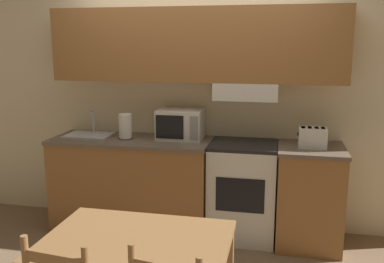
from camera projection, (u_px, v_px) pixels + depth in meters
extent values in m
plane|color=#7F664C|center=(198.00, 221.00, 4.54)|extent=(16.00, 16.00, 0.00)
cube|color=beige|center=(199.00, 101.00, 4.31)|extent=(5.18, 0.05, 2.55)
cube|color=#936033|center=(195.00, 45.00, 4.02)|extent=(2.78, 0.32, 0.69)
cube|color=silver|center=(246.00, 91.00, 4.01)|extent=(0.59, 0.34, 0.16)
cube|color=#936033|center=(132.00, 186.00, 4.29)|extent=(1.55, 0.60, 0.90)
cube|color=brown|center=(131.00, 140.00, 4.20)|extent=(1.57, 0.62, 0.04)
cube|color=#936033|center=(309.00, 198.00, 3.95)|extent=(0.57, 0.60, 0.90)
cube|color=brown|center=(312.00, 149.00, 3.85)|extent=(0.59, 0.62, 0.04)
cube|color=silver|center=(243.00, 192.00, 4.09)|extent=(0.62, 0.55, 0.90)
cube|color=black|center=(244.00, 145.00, 4.00)|extent=(0.62, 0.55, 0.03)
cube|color=black|center=(240.00, 195.00, 3.81)|extent=(0.44, 0.01, 0.32)
cylinder|color=black|center=(227.00, 146.00, 3.92)|extent=(0.09, 0.09, 0.01)
cylinder|color=black|center=(258.00, 147.00, 3.86)|extent=(0.09, 0.09, 0.01)
cylinder|color=black|center=(230.00, 140.00, 4.13)|extent=(0.09, 0.09, 0.01)
cylinder|color=black|center=(260.00, 142.00, 4.07)|extent=(0.09, 0.09, 0.01)
cube|color=silver|center=(181.00, 124.00, 4.17)|extent=(0.43, 0.34, 0.29)
cube|color=black|center=(170.00, 127.00, 4.02)|extent=(0.27, 0.01, 0.22)
cube|color=gray|center=(194.00, 128.00, 3.97)|extent=(0.08, 0.01, 0.22)
cube|color=silver|center=(313.00, 138.00, 3.81)|extent=(0.24, 0.16, 0.18)
cube|color=black|center=(298.00, 134.00, 3.83)|extent=(0.01, 0.02, 0.02)
cube|color=black|center=(303.00, 128.00, 3.81)|extent=(0.03, 0.11, 0.01)
cube|color=black|center=(310.00, 128.00, 3.80)|extent=(0.03, 0.11, 0.01)
cube|color=black|center=(316.00, 128.00, 3.78)|extent=(0.03, 0.11, 0.01)
cube|color=black|center=(323.00, 128.00, 3.77)|extent=(0.03, 0.11, 0.01)
cube|color=#B7BABF|center=(89.00, 135.00, 4.28)|extent=(0.44, 0.33, 0.02)
cube|color=#4C4F54|center=(88.00, 135.00, 4.26)|extent=(0.38, 0.25, 0.01)
cylinder|color=#B7BABF|center=(94.00, 121.00, 4.37)|extent=(0.02, 0.02, 0.22)
cylinder|color=#B7BABF|center=(91.00, 111.00, 4.29)|extent=(0.02, 0.12, 0.02)
cylinder|color=black|center=(126.00, 138.00, 4.19)|extent=(0.14, 0.14, 0.01)
cylinder|color=white|center=(125.00, 126.00, 4.17)|extent=(0.13, 0.13, 0.24)
cube|color=#9E7042|center=(136.00, 242.00, 2.51)|extent=(1.09, 0.78, 0.04)
cube|color=#9E7042|center=(86.00, 261.00, 3.02)|extent=(0.06, 0.06, 0.69)
cube|color=#9E7042|center=(55.00, 260.00, 2.07)|extent=(0.34, 0.06, 0.06)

